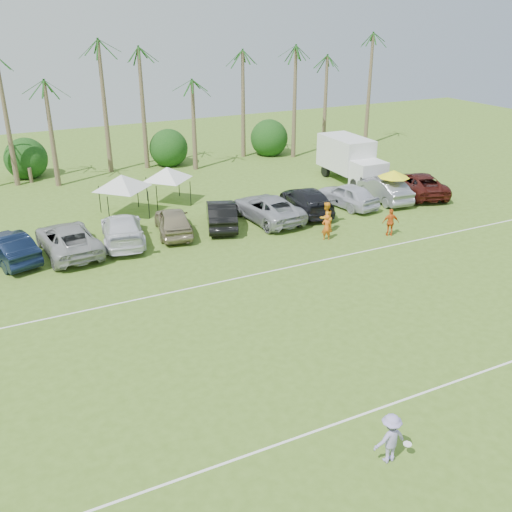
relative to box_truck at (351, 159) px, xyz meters
name	(u,v)px	position (x,y,z in m)	size (l,w,h in m)	color
ground	(376,460)	(-17.64, -26.68, -1.87)	(120.00, 120.00, 0.00)	#496C20
field_lines	(262,339)	(-17.64, -18.68, -1.87)	(80.00, 12.10, 0.01)	white
palm_tree_4	(44,87)	(-21.64, 11.32, 5.61)	(2.40, 2.40, 8.90)	brown
palm_tree_5	(94,73)	(-17.64, 11.32, 6.48)	(2.40, 2.40, 9.90)	brown
palm_tree_6	(141,60)	(-13.64, 11.32, 7.34)	(2.40, 2.40, 10.90)	brown
palm_tree_7	(187,48)	(-9.64, 11.32, 8.19)	(2.40, 2.40, 11.90)	brown
palm_tree_8	(240,77)	(-4.64, 11.32, 5.61)	(2.40, 2.40, 8.90)	brown
palm_tree_9	(289,64)	(0.36, 11.32, 6.48)	(2.40, 2.40, 9.90)	brown
palm_tree_10	(334,53)	(5.36, 11.32, 7.34)	(2.40, 2.40, 10.90)	brown
palm_tree_11	(368,42)	(9.36, 11.32, 8.19)	(2.40, 2.40, 11.90)	brown
bush_tree_1	(27,158)	(-23.64, 12.32, -0.08)	(4.00, 4.00, 4.00)	brown
bush_tree_2	(166,144)	(-11.64, 12.32, -0.08)	(4.00, 4.00, 4.00)	brown
bush_tree_3	(264,134)	(-1.64, 12.32, -0.08)	(4.00, 4.00, 4.00)	brown
sideline_player_a	(327,227)	(-8.81, -10.08, -1.07)	(0.59, 0.39, 1.61)	orange
sideline_player_b	(326,217)	(-8.17, -8.99, -0.88)	(0.97, 0.76, 2.00)	orange
sideline_player_c	(391,222)	(-4.85, -11.27, -1.00)	(1.02, 0.42, 1.74)	#D95918
box_truck	(351,159)	(0.00, 0.00, 0.00)	(2.80, 6.87, 3.50)	white
canopy_tent_left	(121,175)	(-18.82, -0.13, 1.02)	(4.17, 4.17, 3.38)	black
canopy_tent_right	(167,167)	(-15.22, 1.15, 0.82)	(3.89, 3.89, 3.15)	black
market_umbrella	(394,174)	(-0.76, -6.30, 0.40)	(2.28, 2.28, 2.54)	black
frisbee_player	(390,438)	(-17.30, -26.83, -1.01)	(1.28, 0.66, 1.73)	#9B8FCB
parked_car_1	(8,247)	(-26.63, -4.96, -1.02)	(1.81, 5.20, 1.71)	black
parked_car_2	(68,239)	(-23.40, -5.17, -1.02)	(2.84, 6.16, 1.71)	#9F9F9F
parked_car_3	(122,229)	(-20.16, -4.96, -1.02)	(2.40, 5.90, 1.71)	white
parked_car_4	(173,221)	(-16.92, -4.95, -1.02)	(2.02, 5.02, 1.71)	gray
parked_car_5	(221,214)	(-13.68, -5.04, -1.02)	(1.81, 5.20, 1.71)	black
parked_car_6	(267,208)	(-10.44, -5.32, -1.02)	(2.84, 6.16, 1.71)	#9E9FA7
parked_car_7	(307,200)	(-7.20, -5.04, -1.02)	(2.40, 5.90, 1.71)	black
parked_car_8	(347,195)	(-3.97, -5.30, -1.02)	(2.02, 5.02, 1.71)	silver
parked_car_9	(385,190)	(-0.73, -5.41, -1.02)	(1.81, 5.20, 1.71)	gray
parked_car_10	(418,184)	(2.51, -5.34, -1.02)	(2.84, 6.16, 1.71)	#481511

